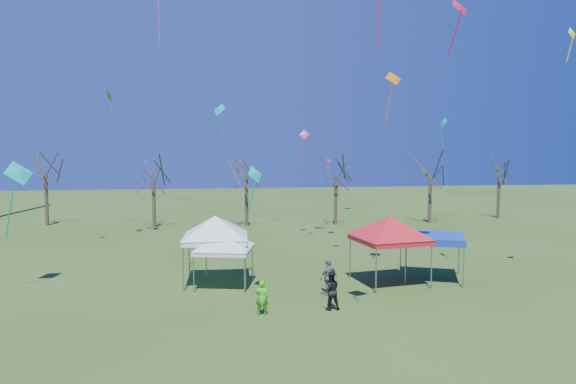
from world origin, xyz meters
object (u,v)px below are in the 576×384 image
at_px(tree_1, 153,164).
at_px(tent_white_mid, 215,220).
at_px(tree_3, 336,160).
at_px(person_dark, 331,290).
at_px(person_green, 262,298).
at_px(tent_white_west, 224,234).
at_px(tent_blue, 434,238).
at_px(person_grey, 329,277).
at_px(tree_5, 500,163).
at_px(tree_0, 45,156).
at_px(tree_2, 246,158).
at_px(tent_red, 390,221).
at_px(tree_4, 431,160).

bearing_deg(tree_1, tent_white_mid, -74.73).
xyz_separation_m(tree_3, person_dark, (-6.23, -25.05, -5.20)).
bearing_deg(person_green, tree_1, -65.20).
xyz_separation_m(tent_white_west, tent_blue, (11.43, -0.07, -0.49)).
xyz_separation_m(tree_3, person_grey, (-5.81, -22.77, -5.19)).
bearing_deg(tree_3, tree_5, 6.52).
relative_size(tree_0, tent_white_mid, 1.78).
bearing_deg(tree_5, tent_white_mid, -143.36).
distance_m(tree_0, tree_1, 10.47).
distance_m(tent_white_west, tent_blue, 11.44).
relative_size(tree_0, tree_1, 1.12).
xyz_separation_m(tree_2, tent_red, (6.24, -21.48, -2.91)).
xyz_separation_m(tree_3, tent_blue, (0.57, -20.57, -3.81)).
height_order(tree_2, tree_3, tree_2).
relative_size(tree_1, tent_white_west, 2.00).
bearing_deg(tree_1, tree_4, -1.42).
relative_size(tent_red, person_grey, 2.64).
relative_size(tree_4, tent_white_west, 2.09).
xyz_separation_m(tree_5, person_grey, (-23.50, -24.79, -4.84)).
distance_m(tree_0, tree_3, 27.09).
distance_m(tree_1, person_grey, 26.29).
bearing_deg(tree_5, person_dark, -131.46).
xyz_separation_m(tree_5, tent_white_west, (-28.55, -22.52, -2.97)).
distance_m(tree_5, person_grey, 34.50).
bearing_deg(person_grey, tent_red, 173.80).
bearing_deg(person_dark, tent_blue, -147.89).
bearing_deg(tent_white_mid, tree_3, 59.96).
bearing_deg(tree_4, tree_3, 179.74).
height_order(tree_3, person_green, tree_3).
bearing_deg(person_grey, tree_2, -113.64).
bearing_deg(person_grey, tree_4, -153.69).
xyz_separation_m(tent_white_mid, tent_blue, (11.87, -1.04, -1.10)).
bearing_deg(tree_0, tent_white_west, -56.10).
bearing_deg(person_green, tent_white_west, -63.86).
bearing_deg(tent_red, tree_1, 123.95).
bearing_deg(tree_3, tree_4, -0.26).
xyz_separation_m(tree_5, person_green, (-27.03, -27.37, -4.97)).
bearing_deg(tree_1, tree_3, -2.06).
relative_size(tent_white_west, person_green, 2.50).
relative_size(tree_5, person_dark, 4.26).
bearing_deg(person_green, tree_0, -49.80).
bearing_deg(tree_5, tree_0, 178.31).
bearing_deg(tree_5, tree_2, -176.30).
xyz_separation_m(tree_5, tent_white_mid, (-28.99, -21.56, -2.36)).
bearing_deg(tree_1, tent_white_west, -74.28).
distance_m(tree_3, tent_blue, 20.93).
xyz_separation_m(tree_2, tree_4, (17.72, -0.38, -0.23)).
height_order(tree_1, tree_5, tree_1).
relative_size(tree_4, person_dark, 4.50).
relative_size(tree_4, person_grey, 4.43).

